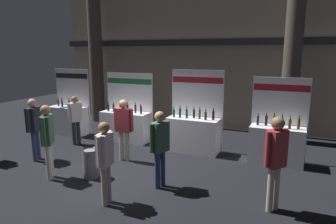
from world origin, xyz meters
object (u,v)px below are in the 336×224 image
visitor_6 (276,155)px  visitor_2 (124,125)px  visitor_0 (47,135)px  visitor_1 (105,156)px  exhibitor_booth_2 (193,131)px  exhibitor_booth_1 (126,123)px  exhibitor_booth_3 (277,141)px  exhibitor_booth_0 (69,118)px  visitor_7 (75,116)px  visitor_5 (34,123)px  trash_bin (91,163)px  visitor_4 (160,143)px

visitor_6 → visitor_2: bearing=109.3°
visitor_0 → visitor_1: (1.97, -0.49, -0.08)m
exhibitor_booth_2 → exhibitor_booth_1: bearing=175.8°
exhibitor_booth_1 → exhibitor_booth_3: bearing=-2.3°
exhibitor_booth_0 → visitor_7: bearing=-39.6°
visitor_2 → visitor_0: bearing=58.2°
exhibitor_booth_2 → visitor_5: size_ratio=1.41×
exhibitor_booth_2 → visitor_0: size_ratio=1.37×
exhibitor_booth_3 → visitor_7: 6.19m
exhibitor_booth_0 → visitor_2: exhibitor_booth_0 is taller
exhibitor_booth_0 → exhibitor_booth_1: (2.37, 0.12, -0.02)m
trash_bin → visitor_7: bearing=137.0°
exhibitor_booth_0 → visitor_4: bearing=-28.6°
visitor_0 → visitor_6: (5.03, 0.56, 0.04)m
visitor_1 → visitor_7: (-3.20, 2.89, -0.05)m
exhibitor_booth_1 → visitor_1: exhibitor_booth_1 is taller
exhibitor_booth_2 → visitor_1: 3.83m
visitor_4 → visitor_5: 3.92m
visitor_0 → exhibitor_booth_0: bearing=-175.3°
visitor_4 → visitor_5: (-3.91, 0.17, 0.02)m
exhibitor_booth_1 → exhibitor_booth_3: (4.88, -0.20, 0.01)m
visitor_4 → exhibitor_booth_2: bearing=23.6°
trash_bin → visitor_4: (1.76, 0.18, 0.69)m
visitor_1 → visitor_2: size_ratio=0.98×
visitor_1 → visitor_5: size_ratio=0.97×
visitor_1 → visitor_2: 2.46m
exhibitor_booth_0 → visitor_4: size_ratio=1.37×
exhibitor_booth_0 → exhibitor_booth_3: size_ratio=1.03×
exhibitor_booth_1 → visitor_5: bearing=-115.8°
exhibitor_booth_2 → visitor_4: bearing=-87.3°
visitor_2 → visitor_5: visitor_5 is taller
visitor_1 → visitor_4: (0.66, 1.11, 0.05)m
exhibitor_booth_3 → visitor_1: 4.78m
visitor_2 → exhibitor_booth_2: bearing=-137.4°
exhibitor_booth_3 → visitor_6: exhibitor_booth_3 is taller
exhibitor_booth_2 → visitor_0: exhibitor_booth_2 is taller
exhibitor_booth_2 → exhibitor_booth_3: size_ratio=1.06×
exhibitor_booth_3 → visitor_5: (-6.18, -2.47, 0.45)m
visitor_2 → visitor_4: size_ratio=0.99×
trash_bin → visitor_7: size_ratio=0.44×
exhibitor_booth_0 → exhibitor_booth_1: 2.38m
visitor_1 → visitor_5: 3.50m
visitor_5 → visitor_1: bearing=50.6°
trash_bin → visitor_1: size_ratio=0.42×
exhibitor_booth_1 → exhibitor_booth_3: size_ratio=0.99×
exhibitor_booth_0 → visitor_5: size_ratio=1.36×
exhibitor_booth_0 → visitor_7: exhibitor_booth_0 is taller
exhibitor_booth_3 → exhibitor_booth_1: bearing=177.7°
exhibitor_booth_0 → trash_bin: size_ratio=3.39×
visitor_6 → visitor_0: bearing=132.3°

